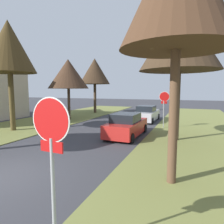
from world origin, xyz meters
The scene contains 8 objects.
stop_sign_near centered at (4.01, -2.02, 2.20)m, with size 0.81×0.07×2.98m.
stop_sign_far centered at (4.28, 11.56, 2.19)m, with size 0.81×0.42×2.96m.
street_tree_right_mid_a centered at (5.52, 7.89, 6.23)m, with size 4.76×4.76×8.17m.
street_tree_left_mid_a centered at (-6.39, 6.32, 6.29)m, with size 3.84×3.84×8.20m.
street_tree_left_mid_b centered at (-5.92, 13.20, 4.82)m, with size 4.32×4.32×6.33m.
street_tree_left_far centered at (-5.87, 19.35, 5.60)m, with size 4.11×4.11×7.29m.
parked_sedan_red centered at (2.28, 7.86, 0.72)m, with size 2.02×4.44×1.57m.
parked_sedan_silver centered at (2.21, 14.83, 0.72)m, with size 2.02×4.44×1.57m.
Camera 1 is at (6.24, -4.76, 3.14)m, focal length 31.56 mm.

